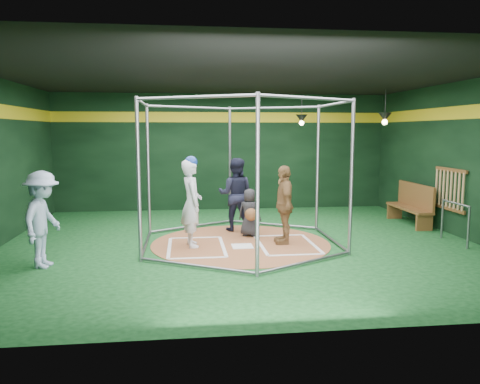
{
  "coord_description": "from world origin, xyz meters",
  "views": [
    {
      "loc": [
        -1.16,
        -9.69,
        2.39
      ],
      "look_at": [
        0.0,
        0.1,
        1.1
      ],
      "focal_mm": 35.0,
      "sensor_mm": 36.0,
      "label": 1
    }
  ],
  "objects": [
    {
      "name": "visitor_leopard",
      "position": [
        0.92,
        -0.08,
        0.84
      ],
      "size": [
        0.46,
        0.99,
        1.66
      ],
      "primitive_type": "imported",
      "rotation": [
        0.0,
        0.0,
        -1.62
      ],
      "color": "#B2834C",
      "rests_on": "clay_disc"
    },
    {
      "name": "batter_box_right",
      "position": [
        0.95,
        -0.25,
        0.02
      ],
      "size": [
        1.17,
        1.77,
        0.01
      ],
      "color": "white",
      "rests_on": "clay_disc"
    },
    {
      "name": "steel_railing",
      "position": [
        4.55,
        -0.5,
        0.59
      ],
      "size": [
        0.05,
        1.03,
        0.89
      ],
      "color": "gray",
      "rests_on": "ground"
    },
    {
      "name": "pendant_lamp_far",
      "position": [
        4.0,
        2.0,
        2.74
      ],
      "size": [
        0.34,
        0.34,
        0.9
      ],
      "color": "black",
      "rests_on": "room_shell"
    },
    {
      "name": "room_shell",
      "position": [
        0.0,
        0.01,
        1.75
      ],
      "size": [
        10.1,
        9.1,
        3.53
      ],
      "color": "#0D3C16",
      "rests_on": "ground"
    },
    {
      "name": "bystander_blue",
      "position": [
        -3.65,
        -1.3,
        0.85
      ],
      "size": [
        0.79,
        1.18,
        1.71
      ],
      "primitive_type": "imported",
      "rotation": [
        0.0,
        0.0,
        1.42
      ],
      "color": "#A2B9D6",
      "rests_on": "ground"
    },
    {
      "name": "batting_cage",
      "position": [
        -0.0,
        -0.0,
        1.5
      ],
      "size": [
        4.05,
        4.67,
        3.0
      ],
      "color": "gray",
      "rests_on": "ground"
    },
    {
      "name": "pendant_lamp_near",
      "position": [
        2.2,
        3.6,
        2.74
      ],
      "size": [
        0.34,
        0.34,
        0.9
      ],
      "color": "black",
      "rests_on": "room_shell"
    },
    {
      "name": "home_plate",
      "position": [
        0.0,
        -0.3,
        0.02
      ],
      "size": [
        0.43,
        0.43,
        0.01
      ],
      "primitive_type": "cube",
      "color": "white",
      "rests_on": "clay_disc"
    },
    {
      "name": "batter_box_left",
      "position": [
        -0.95,
        -0.25,
        0.02
      ],
      "size": [
        1.17,
        1.77,
        0.01
      ],
      "color": "white",
      "rests_on": "clay_disc"
    },
    {
      "name": "batter_figure",
      "position": [
        -1.03,
        -0.14,
        0.94
      ],
      "size": [
        0.54,
        0.72,
        1.87
      ],
      "color": "silver",
      "rests_on": "clay_disc"
    },
    {
      "name": "catcher_figure",
      "position": [
        0.28,
        0.64,
        0.55
      ],
      "size": [
        0.62,
        0.65,
        1.09
      ],
      "color": "black",
      "rests_on": "clay_disc"
    },
    {
      "name": "bat_rack",
      "position": [
        4.93,
        0.4,
        1.05
      ],
      "size": [
        0.07,
        1.25,
        0.98
      ],
      "color": "brown",
      "rests_on": "room_shell"
    },
    {
      "name": "clay_disc",
      "position": [
        0.0,
        0.0,
        0.01
      ],
      "size": [
        3.8,
        3.8,
        0.01
      ],
      "primitive_type": "cylinder",
      "color": "#975B37",
      "rests_on": "ground"
    },
    {
      "name": "dugout_bench",
      "position": [
        4.63,
        1.57,
        0.54
      ],
      "size": [
        0.42,
        1.81,
        1.05
      ],
      "color": "brown",
      "rests_on": "ground"
    },
    {
      "name": "umpire",
      "position": [
        0.04,
        1.31,
        0.88
      ],
      "size": [
        0.99,
        0.85,
        1.74
      ],
      "primitive_type": "imported",
      "rotation": [
        0.0,
        0.0,
        2.89
      ],
      "color": "black",
      "rests_on": "clay_disc"
    }
  ]
}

